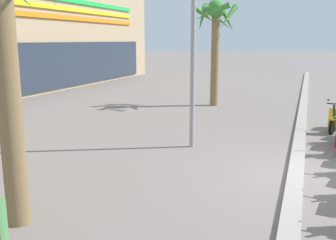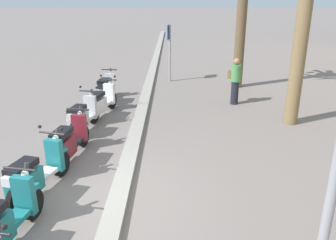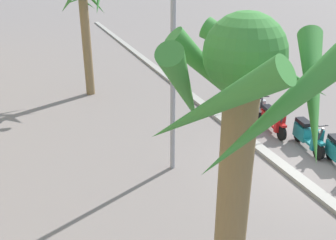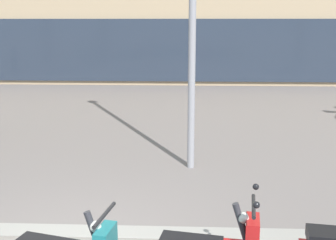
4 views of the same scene
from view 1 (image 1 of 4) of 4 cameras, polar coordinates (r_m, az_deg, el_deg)
name	(u,v)px [view 1 (image 1 of 4)]	position (r m, az deg, el deg)	size (l,w,h in m)	color
ground_plane	(320,179)	(9.58, 21.70, -8.14)	(200.00, 200.00, 0.00)	slate
curb_strip	(296,174)	(9.55, 18.51, -7.58)	(60.00, 0.36, 0.12)	gray
palm_tree_by_mall_entrance	(215,28)	(18.64, 7.08, 13.43)	(2.16, 2.20, 4.99)	olive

